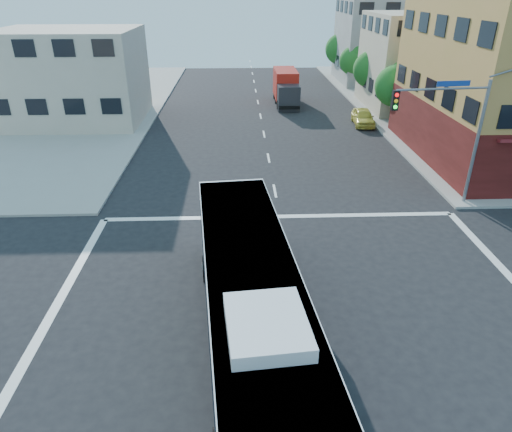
{
  "coord_description": "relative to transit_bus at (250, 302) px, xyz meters",
  "views": [
    {
      "loc": [
        -2.19,
        -12.67,
        11.3
      ],
      "look_at": [
        -1.48,
        5.11,
        2.29
      ],
      "focal_mm": 32.0,
      "sensor_mm": 36.0,
      "label": 1
    }
  ],
  "objects": [
    {
      "name": "ground",
      "position": [
        1.89,
        0.52,
        -1.94
      ],
      "size": [
        120.0,
        120.0,
        0.0
      ],
      "primitive_type": "plane",
      "color": "black",
      "rests_on": "ground"
    },
    {
      "name": "building_east_near",
      "position": [
        18.87,
        34.5,
        2.56
      ],
      "size": [
        12.06,
        10.06,
        9.0
      ],
      "color": "#C1B093",
      "rests_on": "ground"
    },
    {
      "name": "building_east_far",
      "position": [
        18.87,
        48.5,
        3.06
      ],
      "size": [
        12.06,
        10.06,
        10.0
      ],
      "color": "#9C9D97",
      "rests_on": "ground"
    },
    {
      "name": "building_west",
      "position": [
        -15.13,
        30.51,
        2.06
      ],
      "size": [
        12.06,
        10.06,
        8.0
      ],
      "color": "#C1B4A0",
      "rests_on": "ground"
    },
    {
      "name": "signal_mast_ne",
      "position": [
        10.97,
        11.14,
        3.04
      ],
      "size": [
        7.91,
        1.13,
        8.07
      ],
      "color": "slate",
      "rests_on": "ground"
    },
    {
      "name": "street_tree_a",
      "position": [
        13.79,
        28.45,
        1.65
      ],
      "size": [
        3.6,
        3.6,
        5.53
      ],
      "color": "#3B2415",
      "rests_on": "ground"
    },
    {
      "name": "street_tree_b",
      "position": [
        13.79,
        36.45,
        1.81
      ],
      "size": [
        3.8,
        3.8,
        5.79
      ],
      "color": "#3B2415",
      "rests_on": "ground"
    },
    {
      "name": "street_tree_c",
      "position": [
        13.79,
        44.45,
        1.52
      ],
      "size": [
        3.4,
        3.4,
        5.29
      ],
      "color": "#3B2415",
      "rests_on": "ground"
    },
    {
      "name": "street_tree_d",
      "position": [
        13.79,
        52.45,
        1.94
      ],
      "size": [
        4.0,
        4.0,
        6.03
      ],
      "color": "#3B2415",
      "rests_on": "ground"
    },
    {
      "name": "transit_bus",
      "position": [
        0.0,
        0.0,
        0.0
      ],
      "size": [
        4.15,
        13.62,
        3.97
      ],
      "rotation": [
        0.0,
        0.0,
        0.1
      ],
      "color": "black",
      "rests_on": "ground"
    },
    {
      "name": "box_truck",
      "position": [
        4.81,
        36.53,
        -0.3
      ],
      "size": [
        2.28,
        7.54,
        3.39
      ],
      "rotation": [
        0.0,
        0.0,
        -0.0
      ],
      "color": "#26262B",
      "rests_on": "ground"
    },
    {
      "name": "parked_car",
      "position": [
        10.98,
        28.09,
        -1.22
      ],
      "size": [
        2.01,
        4.35,
        1.44
      ],
      "primitive_type": "imported",
      "rotation": [
        0.0,
        0.0,
        -0.07
      ],
      "color": "#DBCB46",
      "rests_on": "ground"
    }
  ]
}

